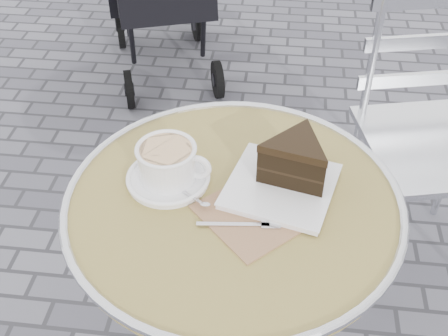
# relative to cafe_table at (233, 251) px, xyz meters

# --- Properties ---
(cafe_table) EXTENTS (0.72, 0.72, 0.74)m
(cafe_table) POSITION_rel_cafe_table_xyz_m (0.00, 0.00, 0.00)
(cafe_table) COLOR silver
(cafe_table) RESTS_ON ground
(cappuccino_set) EXTENTS (0.19, 0.18, 0.09)m
(cappuccino_set) POSITION_rel_cafe_table_xyz_m (-0.14, 0.04, 0.21)
(cappuccino_set) COLOR white
(cappuccino_set) RESTS_ON cafe_table
(cake_plate_set) EXTENTS (0.33, 0.36, 0.12)m
(cake_plate_set) POSITION_rel_cafe_table_xyz_m (0.12, 0.05, 0.22)
(cake_plate_set) COLOR #9D7056
(cake_plate_set) RESTS_ON cafe_table
(bistro_chair) EXTENTS (0.52, 0.52, 0.96)m
(bistro_chair) POSITION_rel_cafe_table_xyz_m (0.55, 0.65, 0.03)
(bistro_chair) COLOR silver
(bistro_chair) RESTS_ON ground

